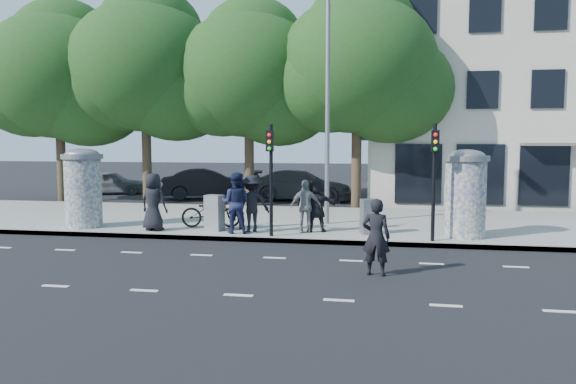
% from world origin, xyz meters
% --- Properties ---
extents(ground, '(120.00, 120.00, 0.00)m').
position_xyz_m(ground, '(0.00, 0.00, 0.00)').
color(ground, black).
rests_on(ground, ground).
extents(sidewalk, '(40.00, 8.00, 0.15)m').
position_xyz_m(sidewalk, '(0.00, 7.50, 0.07)').
color(sidewalk, gray).
rests_on(sidewalk, ground).
extents(curb, '(40.00, 0.10, 0.16)m').
position_xyz_m(curb, '(0.00, 3.55, 0.07)').
color(curb, slate).
rests_on(curb, ground).
extents(lane_dash_near, '(32.00, 0.12, 0.01)m').
position_xyz_m(lane_dash_near, '(0.00, -2.20, 0.00)').
color(lane_dash_near, silver).
rests_on(lane_dash_near, ground).
extents(lane_dash_far, '(32.00, 0.12, 0.01)m').
position_xyz_m(lane_dash_far, '(0.00, 1.40, 0.00)').
color(lane_dash_far, silver).
rests_on(lane_dash_far, ground).
extents(ad_column_left, '(1.36, 1.36, 2.65)m').
position_xyz_m(ad_column_left, '(-7.20, 4.50, 1.54)').
color(ad_column_left, beige).
rests_on(ad_column_left, sidewalk).
extents(ad_column_right, '(1.36, 1.36, 2.65)m').
position_xyz_m(ad_column_right, '(5.20, 4.70, 1.54)').
color(ad_column_right, beige).
rests_on(ad_column_right, sidewalk).
extents(traffic_pole_near, '(0.22, 0.31, 3.40)m').
position_xyz_m(traffic_pole_near, '(-0.60, 3.79, 2.23)').
color(traffic_pole_near, black).
rests_on(traffic_pole_near, sidewalk).
extents(traffic_pole_far, '(0.22, 0.31, 3.40)m').
position_xyz_m(traffic_pole_far, '(4.20, 3.79, 2.23)').
color(traffic_pole_far, black).
rests_on(traffic_pole_far, sidewalk).
extents(street_lamp, '(0.25, 0.93, 8.00)m').
position_xyz_m(street_lamp, '(0.80, 6.63, 4.79)').
color(street_lamp, slate).
rests_on(street_lamp, sidewalk).
extents(tree_far_left, '(7.20, 7.20, 9.26)m').
position_xyz_m(tree_far_left, '(-13.00, 12.50, 6.19)').
color(tree_far_left, '#38281C').
rests_on(tree_far_left, ground).
extents(tree_mid_left, '(7.20, 7.20, 9.57)m').
position_xyz_m(tree_mid_left, '(-8.50, 12.50, 6.50)').
color(tree_mid_left, '#38281C').
rests_on(tree_mid_left, ground).
extents(tree_near_left, '(6.80, 6.80, 8.97)m').
position_xyz_m(tree_near_left, '(-3.50, 12.70, 6.06)').
color(tree_near_left, '#38281C').
rests_on(tree_near_left, ground).
extents(tree_center, '(7.00, 7.00, 9.30)m').
position_xyz_m(tree_center, '(1.50, 12.30, 6.31)').
color(tree_center, '#38281C').
rests_on(tree_center, ground).
extents(building, '(20.30, 15.85, 12.00)m').
position_xyz_m(building, '(12.00, 19.99, 5.99)').
color(building, '#BFB3A0').
rests_on(building, ground).
extents(ped_a, '(1.02, 0.77, 1.87)m').
position_xyz_m(ped_a, '(-4.56, 4.19, 1.08)').
color(ped_a, black).
rests_on(ped_a, sidewalk).
extents(ped_b, '(0.60, 0.42, 1.56)m').
position_xyz_m(ped_b, '(-2.01, 4.95, 0.93)').
color(ped_b, black).
rests_on(ped_b, sidewalk).
extents(ped_c, '(0.94, 0.73, 1.92)m').
position_xyz_m(ped_c, '(-1.81, 4.19, 1.11)').
color(ped_c, '#191E40').
rests_on(ped_c, sidewalk).
extents(ped_d, '(1.34, 1.10, 1.81)m').
position_xyz_m(ped_d, '(-1.39, 4.54, 1.06)').
color(ped_d, black).
rests_on(ped_d, sidewalk).
extents(ped_e, '(1.05, 0.70, 1.67)m').
position_xyz_m(ped_e, '(0.35, 4.66, 0.99)').
color(ped_e, gray).
rests_on(ped_e, sidewalk).
extents(ped_f, '(1.68, 0.91, 1.72)m').
position_xyz_m(ped_f, '(0.66, 4.88, 1.01)').
color(ped_f, black).
rests_on(ped_f, sidewalk).
extents(man_road, '(0.69, 0.50, 1.77)m').
position_xyz_m(man_road, '(2.65, -0.02, 0.88)').
color(man_road, black).
rests_on(man_road, ground).
extents(bicycle, '(1.00, 2.06, 1.04)m').
position_xyz_m(bicycle, '(-2.94, 5.14, 0.67)').
color(bicycle, black).
rests_on(bicycle, sidewalk).
extents(cabinet_left, '(0.64, 0.54, 1.16)m').
position_xyz_m(cabinet_left, '(-2.63, 4.56, 0.73)').
color(cabinet_left, gray).
rests_on(cabinet_left, sidewalk).
extents(cabinet_right, '(0.63, 0.55, 1.10)m').
position_xyz_m(cabinet_right, '(2.35, 4.75, 0.70)').
color(cabinet_right, slate).
rests_on(cabinet_right, sidewalk).
extents(car_left, '(2.73, 4.20, 1.33)m').
position_xyz_m(car_left, '(-12.63, 16.75, 0.66)').
color(car_left, slate).
rests_on(car_left, ground).
extents(car_mid, '(3.12, 5.00, 1.56)m').
position_xyz_m(car_mid, '(-6.42, 15.35, 0.78)').
color(car_mid, black).
rests_on(car_mid, ground).
extents(car_right, '(2.33, 5.34, 1.53)m').
position_xyz_m(car_right, '(-1.47, 15.36, 0.76)').
color(car_right, '#4C4E52').
rests_on(car_right, ground).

